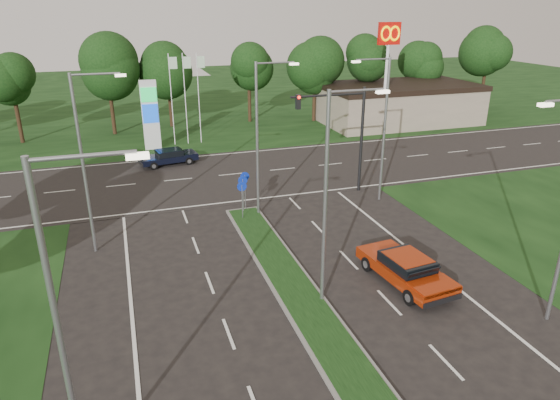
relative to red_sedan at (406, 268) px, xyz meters
name	(u,v)px	position (x,y,z in m)	size (l,w,h in m)	color
verge_far	(171,103)	(-5.00, 48.73, -0.74)	(160.00, 50.00, 0.02)	black
cross_road	(219,176)	(-5.00, 17.73, -0.74)	(160.00, 12.00, 0.02)	black
median_kerb	(322,330)	(-5.00, -2.27, -0.68)	(2.00, 26.00, 0.12)	slate
commercial_building	(398,104)	(17.00, 29.73, 1.26)	(16.00, 9.00, 4.00)	gray
streetlight_median_near	(330,190)	(-3.99, -0.27, 4.34)	(2.53, 0.22, 9.00)	gray
streetlight_median_far	(260,132)	(-3.99, 9.73, 4.34)	(2.53, 0.22, 9.00)	gray
streetlight_left_near	(65,317)	(-13.29, -6.27, 4.34)	(2.53, 0.22, 9.00)	gray
streetlight_left_far	(86,156)	(-13.29, 7.73, 4.34)	(2.53, 0.22, 9.00)	gray
streetlight_right_far	(382,123)	(3.80, 9.73, 4.34)	(2.53, 0.22, 9.00)	gray
traffic_signal	(344,125)	(2.19, 11.72, 3.91)	(5.10, 0.42, 7.00)	black
median_signs	(243,187)	(-5.00, 10.13, 0.97)	(1.16, 1.76, 2.38)	gray
gas_pylon	(153,113)	(-8.78, 26.77, 2.46)	(5.80, 1.26, 8.00)	silver
mcdonalds_sign	(388,49)	(13.00, 25.70, 7.25)	(2.20, 0.47, 10.40)	silver
treeline_far	(184,60)	(-4.89, 33.66, 6.09)	(6.00, 6.00, 9.90)	black
red_sedan	(406,268)	(0.00, 0.00, 0.00)	(2.58, 5.20, 1.38)	#942408
navy_sedan	(169,157)	(-8.20, 21.72, -0.09)	(4.63, 2.49, 1.21)	black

